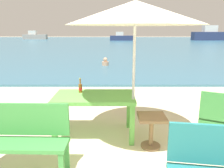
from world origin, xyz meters
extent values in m
cube|color=#386B84|center=(0.00, 30.00, 0.04)|extent=(120.00, 50.00, 0.08)
cube|color=#60B24C|center=(-0.61, 1.54, 0.73)|extent=(1.40, 0.80, 0.06)
cube|color=#60B24C|center=(-1.25, 1.20, 0.35)|extent=(0.08, 0.08, 0.70)
cube|color=#60B24C|center=(0.03, 1.20, 0.35)|extent=(0.08, 0.08, 0.70)
cube|color=#60B24C|center=(-1.25, 1.88, 0.35)|extent=(0.08, 0.08, 0.70)
cube|color=#60B24C|center=(0.03, 1.88, 0.35)|extent=(0.08, 0.08, 0.70)
cylinder|color=brown|center=(-0.87, 1.72, 0.84)|extent=(0.06, 0.06, 0.16)
cone|color=brown|center=(-0.87, 1.72, 0.92)|extent=(0.06, 0.06, 0.03)
cylinder|color=brown|center=(-0.87, 1.72, 0.97)|extent=(0.03, 0.03, 0.09)
cylinder|color=red|center=(-0.87, 1.72, 0.83)|extent=(0.07, 0.07, 0.05)
cylinder|color=gold|center=(-0.87, 1.72, 1.02)|extent=(0.03, 0.03, 0.01)
cylinder|color=silver|center=(0.05, 1.33, 1.15)|extent=(0.04, 0.04, 2.30)
cone|color=beige|center=(0.05, 1.33, 2.12)|extent=(2.10, 2.10, 0.36)
cube|color=olive|center=(0.34, 1.13, 0.52)|extent=(0.44, 0.44, 0.04)
cylinder|color=olive|center=(0.34, 1.13, 0.25)|extent=(0.07, 0.07, 0.50)
cylinder|color=olive|center=(0.34, 1.13, 0.01)|extent=(0.32, 0.32, 0.03)
cube|color=#3D8C42|center=(1.26, 1.39, 0.21)|extent=(0.06, 0.06, 0.42)
cube|color=#3D8C42|center=(1.14, 1.14, 0.21)|extent=(0.06, 0.06, 0.42)
cube|color=#3D8C42|center=(-1.47, 0.40, 0.45)|extent=(1.21, 0.39, 0.05)
cube|color=#3D8C42|center=(-1.46, 0.56, 0.73)|extent=(1.20, 0.07, 0.44)
cube|color=#3D8C42|center=(-0.92, 0.25, 0.21)|extent=(0.06, 0.06, 0.42)
cube|color=#3D8C42|center=(-0.91, 0.53, 0.21)|extent=(0.06, 0.06, 0.42)
cylinder|color=tan|center=(-0.65, 9.08, 0.18)|extent=(0.34, 0.34, 0.20)
sphere|color=tan|center=(-0.65, 9.08, 0.39)|extent=(0.21, 0.21, 0.21)
cube|color=navy|center=(17.30, 36.96, 0.79)|extent=(6.98, 1.90, 1.43)
cube|color=silver|center=(16.67, 36.96, 2.06)|extent=(2.22, 1.43, 1.11)
cube|color=navy|center=(1.35, 36.14, 0.49)|extent=(3.99, 1.09, 0.82)
cube|color=silver|center=(0.99, 36.14, 1.21)|extent=(1.27, 0.82, 0.64)
cube|color=gray|center=(-15.21, 41.17, 0.54)|extent=(4.51, 1.23, 0.92)
cube|color=silver|center=(-15.62, 41.17, 1.36)|extent=(1.43, 0.92, 0.72)
camera|label=1|loc=(-0.30, -2.12, 1.87)|focal=35.09mm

